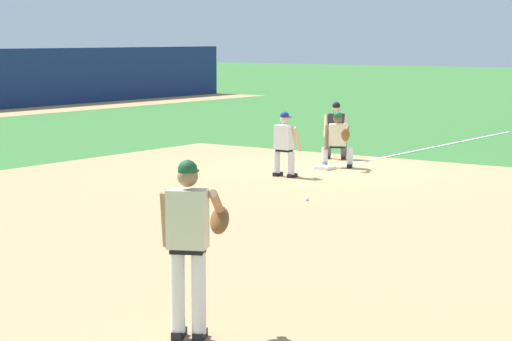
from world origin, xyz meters
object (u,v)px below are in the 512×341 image
(first_base_bag, at_px, (325,168))
(pitcher, at_px, (190,238))
(baseball, at_px, (307,199))
(umpire, at_px, (336,128))
(first_baseman, at_px, (338,137))
(baserunner, at_px, (285,142))

(first_base_bag, distance_m, pitcher, 13.48)
(baseball, xyz_separation_m, umpire, (5.99, 2.96, 0.76))
(first_base_bag, distance_m, first_baseman, 0.83)
(pitcher, relative_size, baserunner, 1.27)
(pitcher, bearing_deg, first_baseman, 24.56)
(baseball, relative_size, pitcher, 0.04)
(pitcher, bearing_deg, first_base_bag, 25.68)
(baseball, height_order, first_baseman, first_baseman)
(umpire, bearing_deg, baserunner, -167.50)
(first_base_bag, distance_m, baseball, 4.56)
(baserunner, height_order, umpire, same)
(first_base_bag, xyz_separation_m, umpire, (1.94, 0.86, 0.75))
(first_baseman, bearing_deg, first_base_bag, 170.31)
(umpire, bearing_deg, first_base_bag, -156.12)
(baseball, relative_size, umpire, 0.05)
(baserunner, bearing_deg, pitcher, -150.73)
(pitcher, bearing_deg, umpire, 25.44)
(umpire, bearing_deg, baseball, -153.75)
(first_base_bag, distance_m, baserunner, 1.75)
(first_base_bag, height_order, baserunner, baserunner)
(pitcher, height_order, baserunner, pitcher)
(pitcher, distance_m, umpire, 15.57)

